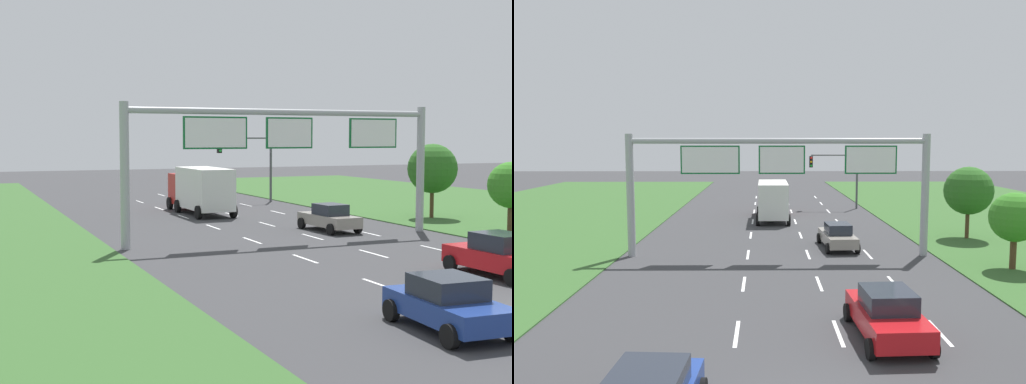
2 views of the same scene
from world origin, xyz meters
TOP-DOWN VIEW (x-y plane):
  - lane_dashes_inner_left at (-1.75, 15.00)m, footprint 0.14×68.40m
  - lane_dashes_inner_right at (1.75, 15.00)m, footprint 0.14×68.40m
  - lane_dashes_slip at (5.25, 15.00)m, footprint 0.14×68.40m
  - car_near_red at (3.31, 5.59)m, footprint 2.34×4.45m
  - car_mid_lane at (-3.42, 0.09)m, footprint 2.33×4.07m
  - car_far_ahead at (3.72, 19.73)m, footprint 2.19×4.36m
  - box_truck at (-0.09, 31.27)m, footprint 2.72×8.16m
  - sign_gantry at (0.10, 17.67)m, footprint 17.24×0.44m
  - traffic_light_mast at (6.32, 37.87)m, footprint 4.76×0.49m
  - roadside_tree_mid at (11.94, 14.37)m, footprint 2.53×2.53m
  - roadside_tree_far at (12.92, 22.58)m, footprint 3.23×3.23m

SIDE VIEW (x-z plane):
  - lane_dashes_inner_left at x=-1.75m, z-range 0.00..0.01m
  - lane_dashes_inner_right at x=1.75m, z-range 0.00..0.01m
  - lane_dashes_slip at x=5.25m, z-range 0.00..0.01m
  - car_mid_lane at x=-3.42m, z-range 0.00..1.52m
  - car_far_ahead at x=3.72m, z-range -0.01..1.54m
  - car_near_red at x=3.31m, z-range -0.02..1.65m
  - box_truck at x=-0.09m, z-range 0.13..3.35m
  - roadside_tree_mid at x=11.94m, z-range 0.72..4.72m
  - roadside_tree_far at x=12.92m, z-range 0.82..5.72m
  - traffic_light_mast at x=6.32m, z-range 1.07..6.67m
  - sign_gantry at x=0.10m, z-range 1.45..8.45m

